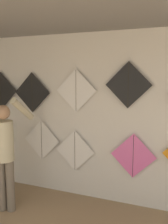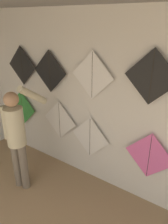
% 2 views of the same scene
% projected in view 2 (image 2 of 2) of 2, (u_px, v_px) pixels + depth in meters
% --- Properties ---
extents(back_panel, '(5.80, 0.06, 2.80)m').
position_uv_depth(back_panel, '(99.00, 104.00, 3.40)').
color(back_panel, silver).
rests_on(back_panel, ground).
extents(shopkeeper, '(0.45, 0.65, 1.79)m').
position_uv_depth(shopkeeper, '(17.00, 133.00, 3.35)').
color(shopkeeper, '#726656').
rests_on(shopkeeper, ground).
extents(kite_0, '(0.72, 0.01, 0.72)m').
position_uv_depth(kite_0, '(22.00, 108.00, 4.45)').
color(kite_0, '#338C38').
extents(kite_1, '(0.72, 0.01, 0.72)m').
position_uv_depth(kite_1, '(60.00, 120.00, 3.92)').
color(kite_1, white).
extents(kite_2, '(0.72, 0.01, 0.72)m').
position_uv_depth(kite_2, '(90.00, 137.00, 3.62)').
color(kite_2, white).
extents(kite_3, '(0.72, 0.01, 0.72)m').
position_uv_depth(kite_3, '(149.00, 156.00, 3.07)').
color(kite_3, pink).
extents(kite_5, '(0.72, 0.01, 0.72)m').
position_uv_depth(kite_5, '(22.00, 66.00, 4.03)').
color(kite_5, black).
extents(kite_6, '(0.72, 0.01, 0.72)m').
position_uv_depth(kite_6, '(50.00, 72.00, 3.67)').
color(kite_6, black).
extents(kite_7, '(0.72, 0.01, 0.72)m').
position_uv_depth(kite_7, '(92.00, 76.00, 3.19)').
color(kite_7, white).
extents(kite_8, '(0.72, 0.01, 0.72)m').
position_uv_depth(kite_8, '(152.00, 77.00, 2.68)').
color(kite_8, black).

